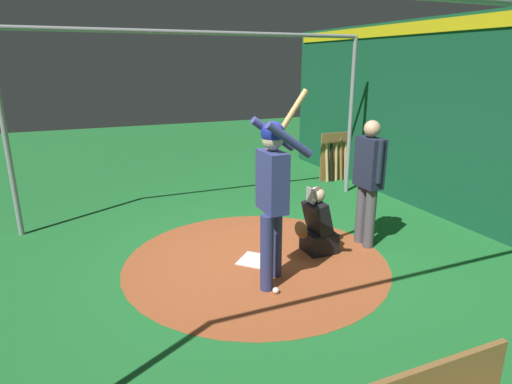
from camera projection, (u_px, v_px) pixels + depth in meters
ground_plane at (256, 261)px, 5.65m from camera, size 26.60×26.60×0.00m
dirt_circle at (256, 261)px, 5.64m from camera, size 3.43×3.43×0.01m
home_plate at (256, 260)px, 5.64m from camera, size 0.59×0.59×0.01m
batter at (273, 187)px, 4.77m from camera, size 0.68×0.49×2.23m
catcher at (317, 227)px, 5.82m from camera, size 0.58×0.40×0.93m
umpire at (368, 177)px, 5.88m from camera, size 0.22×0.49×1.77m
back_wall at (474, 123)px, 6.52m from camera, size 0.23×10.60×3.21m
cage_frame at (256, 97)px, 5.03m from camera, size 5.92×4.53×2.98m
bat_rack at (342, 157)px, 9.45m from camera, size 1.06×0.20×1.05m
baseball_0 at (276, 290)px, 4.84m from camera, size 0.07×0.07×0.07m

